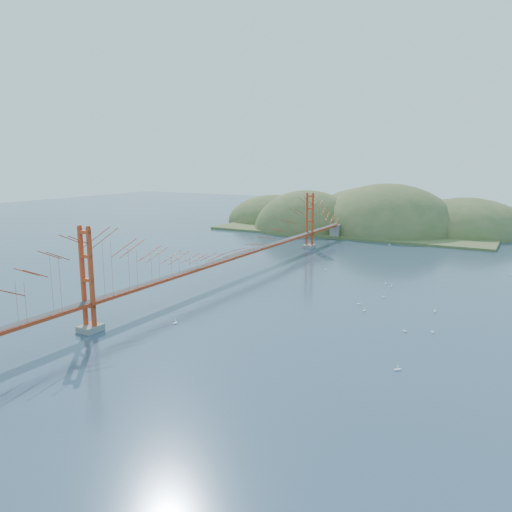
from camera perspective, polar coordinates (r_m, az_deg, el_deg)
The scene contains 16 objects.
ground at distance 80.50m, azimuth -2.45°, elevation -2.33°, with size 320.00×320.00×0.00m, color #2D415B.
bridge at distance 79.33m, azimuth -2.42°, elevation 2.62°, with size 2.20×94.40×12.00m.
far_headlands at distance 141.79m, azimuth 13.13°, elevation 3.20°, with size 84.00×58.00×25.00m.
sailboat_8 at distance 91.39m, azimuth 27.04°, elevation -1.85°, with size 0.54×0.54×0.56m.
sailboat_12 at distance 113.39m, azimuth 15.03°, elevation 1.28°, with size 0.55×0.48×0.63m.
sailboat_6 at distance 57.53m, azimuth 16.60°, elevation -8.14°, with size 0.57×0.57×0.64m.
sailboat_0 at distance 76.62m, azimuth 15.21°, elevation -3.30°, with size 0.42×0.51×0.59m.
sailboat_13 at distance 47.42m, azimuth 15.90°, elevation -12.28°, with size 0.70×0.70×0.73m.
sailboat_4 at distance 70.34m, azimuth 14.37°, elevation -4.53°, with size 0.56×0.56×0.59m.
sailboat_1 at distance 65.93m, azimuth 19.77°, elevation -5.88°, with size 0.60×0.60×0.68m.
sailboat_2 at distance 66.39m, azimuth 11.68°, elevation -5.34°, with size 0.52×0.43×0.60m.
sailboat_14 at distance 63.73m, azimuth 12.26°, elevation -6.05°, with size 0.41×0.51×0.60m.
sailboat_10 at distance 58.46m, azimuth -9.21°, elevation -7.50°, with size 0.51×0.61×0.70m.
sailboat_5 at distance 58.13m, azimuth 19.53°, elevation -8.13°, with size 0.54×0.54×0.58m.
sailboat_16 at distance 77.98m, azimuth 14.61°, elevation -3.02°, with size 0.56×0.56×0.59m.
sailboat_3 at distance 85.95m, azimuth 7.96°, elevation -1.48°, with size 0.50×0.49×0.56m.
Camera 1 is at (41.43, -66.47, 18.57)m, focal length 35.00 mm.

